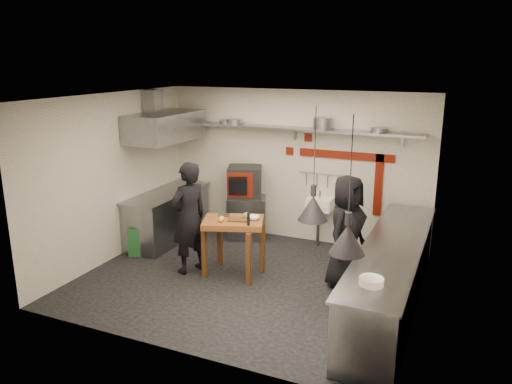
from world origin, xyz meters
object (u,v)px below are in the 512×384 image
at_px(chef_left, 189,218).
at_px(chef_right, 346,232).
at_px(prep_table, 234,247).
at_px(oven_stand, 247,217).
at_px(combi_oven, 245,182).
at_px(green_bin, 139,240).

height_order(chef_left, chef_right, chef_left).
bearing_deg(prep_table, chef_right, -8.51).
distance_m(oven_stand, combi_oven, 0.69).
bearing_deg(chef_left, chef_right, 125.71).
relative_size(green_bin, prep_table, 0.54).
relative_size(green_bin, chef_right, 0.29).
bearing_deg(combi_oven, prep_table, -91.47).
bearing_deg(chef_right, chef_left, 114.52).
bearing_deg(combi_oven, chef_left, -114.44).
relative_size(combi_oven, chef_left, 0.34).
height_order(combi_oven, green_bin, combi_oven).
bearing_deg(chef_left, prep_table, 126.64).
relative_size(oven_stand, chef_left, 0.44).
distance_m(oven_stand, chef_right, 2.65).
xyz_separation_m(prep_table, chef_left, (-0.70, -0.16, 0.44)).
height_order(oven_stand, green_bin, oven_stand).
height_order(green_bin, chef_left, chef_left).
xyz_separation_m(oven_stand, prep_table, (0.54, -1.67, 0.06)).
relative_size(green_bin, chef_left, 0.28).
xyz_separation_m(chef_left, chef_right, (2.40, 0.49, -0.04)).
xyz_separation_m(green_bin, chef_left, (1.21, -0.28, 0.65)).
bearing_deg(combi_oven, green_bin, -151.36).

